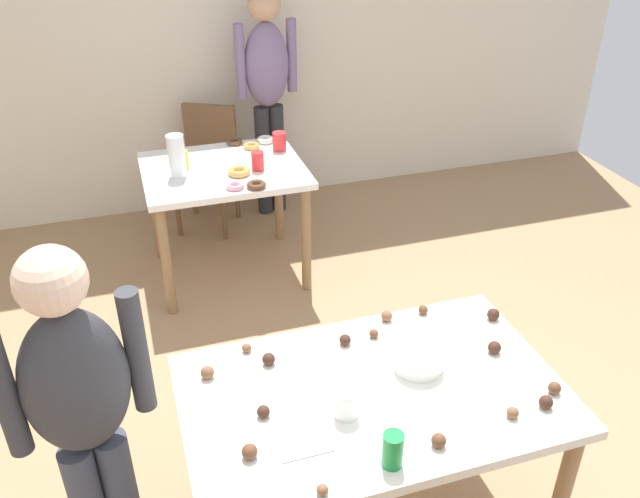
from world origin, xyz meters
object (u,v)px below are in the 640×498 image
at_px(dining_table_near, 372,410).
at_px(pitcher_far, 177,156).
at_px(chair_far_table, 208,160).
at_px(person_girl_near, 84,414).
at_px(dining_table_far, 224,184).
at_px(soda_can, 393,450).
at_px(person_adult_far, 267,83).
at_px(mixing_bowl, 418,358).

bearing_deg(dining_table_near, pitcher_far, 101.55).
height_order(chair_far_table, person_girl_near, person_girl_near).
bearing_deg(dining_table_near, dining_table_far, 94.05).
bearing_deg(person_girl_near, dining_table_far, 68.62).
bearing_deg(dining_table_near, person_girl_near, 177.10).
height_order(person_girl_near, soda_can, person_girl_near).
bearing_deg(dining_table_near, soda_can, -101.40).
bearing_deg(person_adult_far, mixing_bowl, -92.61).
distance_m(dining_table_far, person_girl_near, 2.20).
bearing_deg(dining_table_near, person_adult_far, 83.45).
bearing_deg(chair_far_table, dining_table_far, -90.60).
relative_size(dining_table_near, person_adult_far, 0.81).
xyz_separation_m(dining_table_far, soda_can, (0.08, -2.40, 0.17)).
xyz_separation_m(dining_table_near, pitcher_far, (-0.42, 2.04, 0.22)).
bearing_deg(chair_far_table, pitcher_far, -109.32).
bearing_deg(person_adult_far, chair_far_table, -175.26).
relative_size(dining_table_near, chair_far_table, 1.53).
relative_size(person_girl_near, mixing_bowl, 8.11).
bearing_deg(soda_can, dining_table_far, 91.98).
height_order(dining_table_far, person_girl_near, person_girl_near).
relative_size(person_girl_near, soda_can, 12.06).
xyz_separation_m(person_adult_far, mixing_bowl, (-0.13, -2.80, -0.20)).
xyz_separation_m(dining_table_near, dining_table_far, (-0.15, 2.08, -0.02)).
distance_m(mixing_bowl, pitcher_far, 2.07).
distance_m(person_girl_near, soda_can, 0.96).
relative_size(dining_table_near, pitcher_far, 5.32).
bearing_deg(pitcher_far, chair_far_table, 70.68).
bearing_deg(mixing_bowl, person_adult_far, 87.39).
height_order(person_adult_far, mixing_bowl, person_adult_far).
height_order(dining_table_near, person_adult_far, person_adult_far).
distance_m(chair_far_table, soda_can, 3.17).
height_order(dining_table_near, soda_can, soda_can).
height_order(person_adult_far, soda_can, person_adult_far).
bearing_deg(dining_table_far, soda_can, -88.02).
relative_size(chair_far_table, mixing_bowl, 4.80).
distance_m(mixing_bowl, soda_can, 0.47).
bearing_deg(soda_can, dining_table_near, 78.60).
height_order(person_adult_far, pitcher_far, person_adult_far).
height_order(dining_table_near, dining_table_far, same).
relative_size(dining_table_near, mixing_bowl, 7.33).
relative_size(dining_table_near, soda_can, 10.90).
xyz_separation_m(person_girl_near, pitcher_far, (0.53, 1.99, -0.00)).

